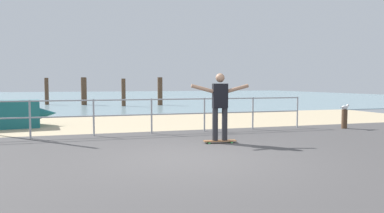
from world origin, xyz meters
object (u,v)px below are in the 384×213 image
at_px(skateboarder, 220,103).
at_px(bollard_short, 344,119).
at_px(seagull, 345,107).
at_px(skateboard, 220,141).

relative_size(skateboarder, bollard_short, 2.59).
distance_m(skateboarder, bollard_short, 5.18).
xyz_separation_m(skateboarder, bollard_short, (4.92, 1.46, -0.70)).
bearing_deg(seagull, skateboard, -163.48).
relative_size(skateboarder, seagull, 3.51).
height_order(skateboard, bollard_short, bollard_short).
bearing_deg(skateboard, bollard_short, 16.51).
bearing_deg(seagull, skateboarder, -163.48).
xyz_separation_m(bollard_short, seagull, (0.02, 0.01, 0.39)).
bearing_deg(seagull, bollard_short, -158.61).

